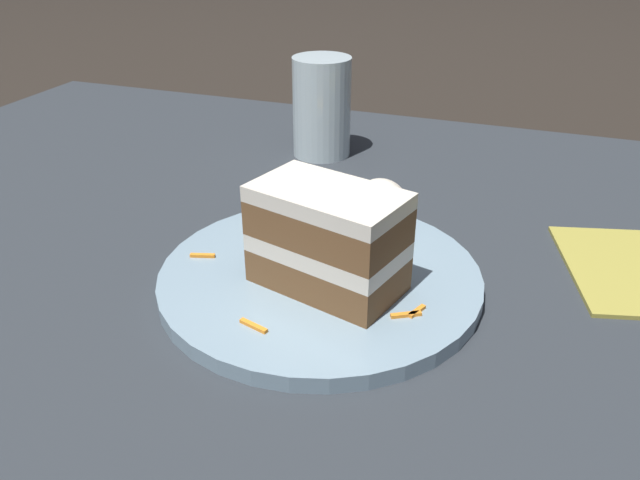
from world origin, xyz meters
TOP-DOWN VIEW (x-y plane):
  - ground_plane at (0.00, 0.00)m, footprint 6.00×6.00m
  - dining_table at (0.00, 0.00)m, footprint 1.27×0.94m
  - plate at (-0.05, 0.04)m, footprint 0.28×0.28m
  - cake_slice at (-0.06, 0.06)m, footprint 0.14×0.10m
  - cream_dollop at (-0.08, -0.05)m, footprint 0.05×0.05m
  - orange_garnish at (0.02, -0.03)m, footprint 0.06×0.06m
  - carrot_shreds_scatter at (-0.05, 0.04)m, footprint 0.22×0.21m
  - drinking_glass at (0.06, -0.27)m, footprint 0.08×0.08m

SIDE VIEW (x-z plane):
  - ground_plane at x=0.00m, z-range 0.00..0.00m
  - dining_table at x=0.00m, z-range 0.00..0.03m
  - plate at x=-0.05m, z-range 0.03..0.05m
  - carrot_shreds_scatter at x=-0.05m, z-range 0.05..0.05m
  - orange_garnish at x=0.02m, z-range 0.05..0.05m
  - cream_dollop at x=-0.08m, z-range 0.05..0.10m
  - drinking_glass at x=0.06m, z-range 0.03..0.15m
  - cake_slice at x=-0.06m, z-range 0.05..0.14m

